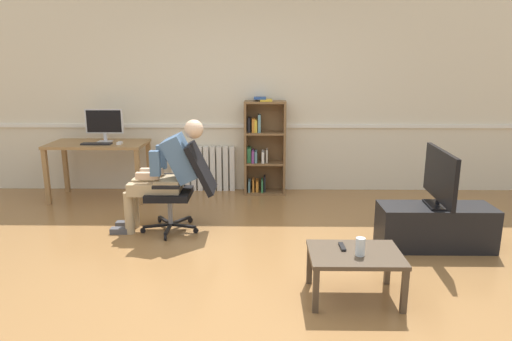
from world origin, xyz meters
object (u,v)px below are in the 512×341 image
object	(u,v)px
computer_mouse	(120,143)
bookshelf	(263,148)
coffee_table	(355,259)
computer_desk	(98,151)
tv_stand	(435,227)
imac_monitor	(104,123)
drinking_glass	(360,247)
radiator	(203,169)
spare_remote	(342,247)
tv_screen	(440,177)
person_seated	(166,172)
keyboard	(96,144)
office_chair	(184,184)

from	to	relation	value
computer_mouse	bookshelf	size ratio (longest dim) A/B	0.08
coffee_table	computer_desk	bearing A→B (deg)	137.72
computer_desk	coffee_table	size ratio (longest dim) A/B	1.78
computer_mouse	tv_stand	world-z (taller)	computer_mouse
computer_desk	computer_mouse	xyz separation A→B (m)	(0.33, -0.12, 0.12)
imac_monitor	drinking_glass	size ratio (longest dim) A/B	3.56
computer_desk	radiator	xyz separation A→B (m)	(1.33, 0.39, -0.33)
bookshelf	computer_desk	bearing A→B (deg)	-172.28
imac_monitor	tv_stand	size ratio (longest dim) A/B	0.45
imac_monitor	spare_remote	bearing A→B (deg)	-43.84
computer_desk	spare_remote	size ratio (longest dim) A/B	8.35
bookshelf	tv_screen	xyz separation A→B (m)	(1.70, -1.92, 0.08)
person_seated	spare_remote	world-z (taller)	person_seated
bookshelf	computer_mouse	bearing A→B (deg)	-167.33
imac_monitor	drinking_glass	distance (m)	3.98
drinking_glass	spare_remote	distance (m)	0.19
keyboard	coffee_table	distance (m)	3.80
person_seated	radiator	bearing A→B (deg)	172.82
computer_mouse	tv_screen	distance (m)	3.85
radiator	tv_stand	size ratio (longest dim) A/B	0.81
computer_desk	coffee_table	bearing A→B (deg)	-42.28
office_chair	tv_stand	xyz separation A→B (m)	(2.54, -0.44, -0.31)
computer_mouse	bookshelf	distance (m)	1.89
drinking_glass	imac_monitor	bearing A→B (deg)	135.77
office_chair	person_seated	xyz separation A→B (m)	(-0.18, -0.00, 0.13)
computer_desk	tv_stand	bearing A→B (deg)	-22.80
tv_stand	drinking_glass	world-z (taller)	drinking_glass
coffee_table	spare_remote	distance (m)	0.14
computer_mouse	keyboard	bearing A→B (deg)	-176.09
imac_monitor	computer_mouse	world-z (taller)	imac_monitor
computer_desk	bookshelf	bearing A→B (deg)	7.72
computer_mouse	computer_desk	bearing A→B (deg)	159.81
computer_mouse	tv_screen	xyz separation A→B (m)	(3.54, -1.50, -0.05)
office_chair	spare_remote	bearing A→B (deg)	47.13
computer_desk	drinking_glass	bearing A→B (deg)	-42.63
computer_desk	tv_stand	distance (m)	4.22
bookshelf	spare_remote	world-z (taller)	bookshelf
imac_monitor	keyboard	size ratio (longest dim) A/B	1.31
computer_desk	office_chair	size ratio (longest dim) A/B	1.30
tv_stand	computer_mouse	bearing A→B (deg)	156.96
imac_monitor	person_seated	world-z (taller)	person_seated
bookshelf	coffee_table	xyz separation A→B (m)	(0.71, -2.91, -0.32)
computer_desk	bookshelf	size ratio (longest dim) A/B	0.95
coffee_table	drinking_glass	size ratio (longest dim) A/B	5.05
imac_monitor	office_chair	distance (m)	1.84
tv_screen	coffee_table	distance (m)	1.46
computer_mouse	radiator	size ratio (longest dim) A/B	0.11
tv_stand	coffee_table	world-z (taller)	tv_stand
drinking_glass	spare_remote	world-z (taller)	drinking_glass
computer_desk	imac_monitor	world-z (taller)	imac_monitor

